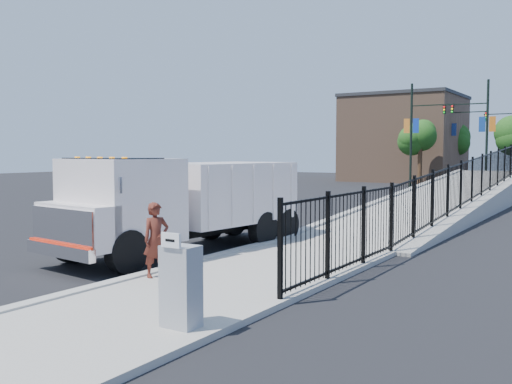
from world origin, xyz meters
The scene contains 16 objects.
ground centered at (0.00, 0.00, 0.00)m, with size 120.00×120.00×0.00m, color black.
sidewalk centered at (1.93, -2.00, 0.06)m, with size 3.55×12.00×0.12m, color #9E998E.
curb centered at (0.00, -2.00, 0.08)m, with size 0.30×12.00×0.16m, color #ADAAA3.
ramp centered at (2.12, 16.00, 0.00)m, with size 3.95×24.00×1.70m, color #9E998E.
iron_fence centered at (3.55, 12.00, 0.90)m, with size 0.10×28.00×1.80m, color black.
truck centered at (-1.50, 1.23, 1.50)m, with size 3.34×8.03×2.67m.
worker centered at (0.40, -1.82, 0.92)m, with size 0.58×0.38×1.60m, color #572217.
utility_cabinet centered at (3.10, -4.24, 0.75)m, with size 0.55×0.40×1.25m, color gray.
arrow_sign centered at (3.10, -4.46, 1.48)m, with size 0.35×0.04×0.22m, color white.
debris centered at (1.39, -1.87, 0.16)m, with size 0.34×0.34×0.09m, color silver.
light_pole_0 centered at (-4.49, 32.52, 4.36)m, with size 3.77×0.22×8.00m.
light_pole_1 centered at (0.30, 32.94, 4.36)m, with size 3.78×0.22×8.00m.
light_pole_2 centered at (-3.85, 41.74, 4.36)m, with size 3.77×0.22×8.00m.
tree_0 centered at (-5.16, 36.23, 3.94)m, with size 2.60×2.60×5.30m.
tree_2 centered at (-4.69, 46.13, 3.95)m, with size 2.77×2.77×5.39m.
building centered at (-9.00, 44.00, 4.00)m, with size 10.00×10.00×8.00m, color #8C664C.
Camera 1 is at (8.64, -10.83, 2.78)m, focal length 40.00 mm.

